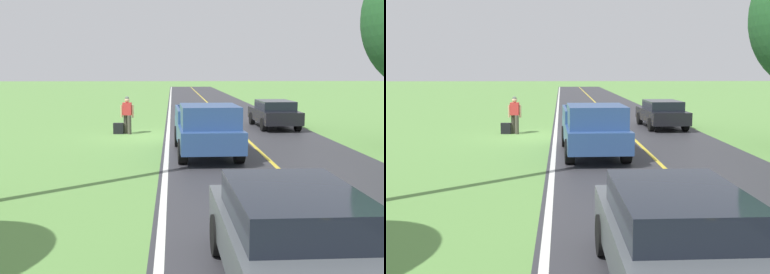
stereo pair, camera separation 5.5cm
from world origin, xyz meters
TOP-DOWN VIEW (x-y plane):
  - ground_plane at (0.00, 0.00)m, footprint 200.00×200.00m
  - road_surface at (-4.37, 0.00)m, footprint 7.17×120.00m
  - lane_edge_line at (-0.96, 0.00)m, footprint 0.16×117.60m
  - lane_centre_line at (-4.37, 0.00)m, footprint 0.14×117.60m
  - hitchhiker_walking at (0.92, -0.83)m, footprint 0.62×0.53m
  - suitcase_carried at (1.35, -0.78)m, footprint 0.47×0.23m
  - pickup_truck_passing at (-2.36, 4.63)m, footprint 2.21×5.45m
  - sedan_near_oncoming at (-6.41, -2.77)m, footprint 2.02×4.45m
  - sedan_ahead_same_lane at (-2.79, 14.52)m, footprint 1.98×4.43m

SIDE VIEW (x-z plane):
  - ground_plane at x=0.00m, z-range 0.00..0.00m
  - road_surface at x=-4.37m, z-range 0.00..0.00m
  - lane_edge_line at x=-0.96m, z-range 0.00..0.01m
  - lane_centre_line at x=-4.37m, z-range 0.00..0.01m
  - suitcase_carried at x=1.35m, z-range 0.00..0.51m
  - sedan_near_oncoming at x=-6.41m, z-range 0.05..1.46m
  - sedan_ahead_same_lane at x=-2.79m, z-range 0.05..1.46m
  - pickup_truck_passing at x=-2.36m, z-range 0.06..1.88m
  - hitchhiker_walking at x=0.92m, z-range 0.11..1.85m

